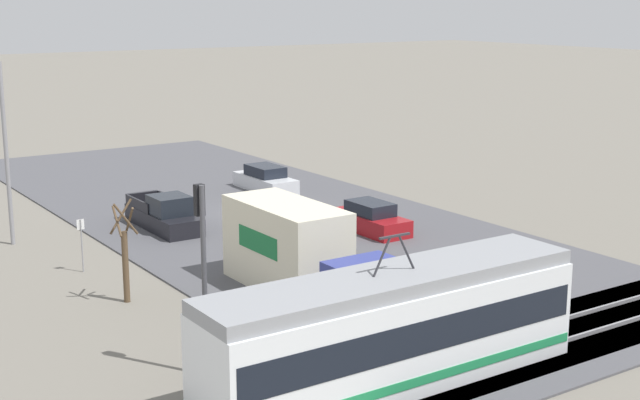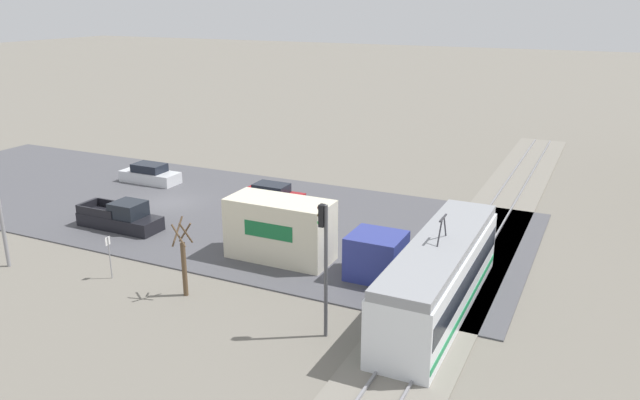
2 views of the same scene
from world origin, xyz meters
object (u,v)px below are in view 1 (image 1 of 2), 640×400
object	(u,v)px
sedan_car_1	(265,180)
no_parking_sign	(82,240)
street_tree	(125,257)
pickup_truck	(165,215)
street_lamp_near_crossing	(4,141)
box_truck	(305,257)
traffic_light_pole	(203,255)
light_rail_tram	(393,330)
sedan_car_0	(370,219)

from	to	relation	value
sedan_car_1	no_parking_sign	world-z (taller)	no_parking_sign
no_parking_sign	street_tree	bearing A→B (deg)	90.92
pickup_truck	street_lamp_near_crossing	distance (m)	8.40
pickup_truck	no_parking_sign	distance (m)	7.48
pickup_truck	no_parking_sign	world-z (taller)	no_parking_sign
box_truck	traffic_light_pole	size ratio (longest dim) A/B	1.67
light_rail_tram	sedan_car_1	bearing A→B (deg)	-112.85
pickup_truck	traffic_light_pole	size ratio (longest dim) A/B	0.93
pickup_truck	street_lamp_near_crossing	bearing A→B (deg)	-13.68
box_truck	sedan_car_1	bearing A→B (deg)	-116.10
sedan_car_1	sedan_car_0	bearing A→B (deg)	86.52
street_tree	no_parking_sign	bearing A→B (deg)	-89.08
light_rail_tram	box_truck	world-z (taller)	light_rail_tram
street_tree	light_rail_tram	bearing A→B (deg)	107.65
light_rail_tram	street_lamp_near_crossing	distance (m)	23.41
box_truck	pickup_truck	bearing A→B (deg)	-89.38
light_rail_tram	street_lamp_near_crossing	size ratio (longest dim) A/B	1.44
sedan_car_0	street_tree	size ratio (longest dim) A/B	1.15
box_truck	pickup_truck	size ratio (longest dim) A/B	1.79
street_tree	street_lamp_near_crossing	size ratio (longest dim) A/B	0.46
sedan_car_0	street_lamp_near_crossing	world-z (taller)	street_lamp_near_crossing
box_truck	sedan_car_0	size ratio (longest dim) A/B	2.19
sedan_car_1	no_parking_sign	distance (m)	17.79
sedan_car_0	pickup_truck	bearing A→B (deg)	-36.72
light_rail_tram	pickup_truck	world-z (taller)	light_rail_tram
box_truck	traffic_light_pole	distance (m)	8.10
street_tree	street_lamp_near_crossing	world-z (taller)	street_lamp_near_crossing
light_rail_tram	pickup_truck	distance (m)	21.05
box_truck	pickup_truck	distance (m)	12.77
sedan_car_0	street_lamp_near_crossing	xyz separation A→B (m)	(15.34, -7.88, 4.24)
street_tree	no_parking_sign	size ratio (longest dim) A/B	1.73
street_lamp_near_crossing	pickup_truck	bearing A→B (deg)	166.32
sedan_car_0	traffic_light_pole	bearing A→B (deg)	36.86
sedan_car_0	light_rail_tram	bearing A→B (deg)	55.02
no_parking_sign	sedan_car_0	bearing A→B (deg)	173.80
sedan_car_0	box_truck	bearing A→B (deg)	39.04
street_tree	street_lamp_near_crossing	distance (m)	11.56
box_truck	street_tree	xyz separation A→B (m)	(5.91, -3.42, 0.14)
pickup_truck	sedan_car_0	distance (m)	10.30
traffic_light_pole	street_lamp_near_crossing	world-z (taller)	street_lamp_near_crossing
light_rail_tram	traffic_light_pole	xyz separation A→B (m)	(4.26, -3.82, 2.07)
light_rail_tram	pickup_truck	size ratio (longest dim) A/B	2.23
sedan_car_0	street_lamp_near_crossing	distance (m)	17.76
sedan_car_0	traffic_light_pole	size ratio (longest dim) A/B	0.76
street_lamp_near_crossing	no_parking_sign	distance (m)	7.37
sedan_car_1	traffic_light_pole	xyz separation A→B (m)	(15.29, 22.34, 3.11)
sedan_car_1	no_parking_sign	xyz separation A→B (m)	(14.79, 9.87, 0.70)
sedan_car_1	no_parking_sign	bearing A→B (deg)	33.72
sedan_car_1	street_tree	distance (m)	20.73
light_rail_tram	no_parking_sign	distance (m)	16.73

